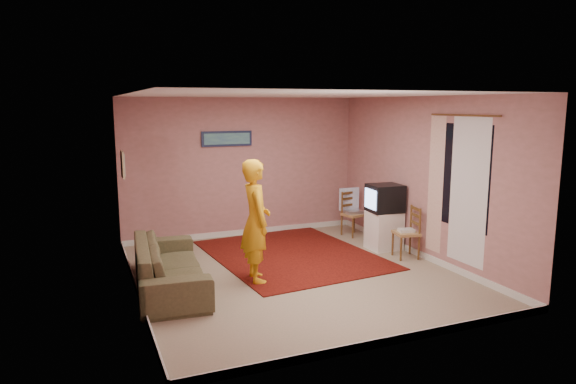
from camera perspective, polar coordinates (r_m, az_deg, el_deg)
name	(u,v)px	position (r m, az deg, el deg)	size (l,w,h in m)	color
ground	(294,274)	(7.68, 0.69, -9.05)	(5.00, 5.00, 0.00)	gray
wall_back	(242,167)	(9.69, -5.08, 2.73)	(4.50, 0.02, 2.60)	#AF7375
wall_front	(393,224)	(5.20, 11.55, -3.47)	(4.50, 0.02, 2.60)	#AF7375
wall_left	(132,197)	(6.82, -16.97, -0.58)	(0.02, 5.00, 2.60)	#AF7375
wall_right	(424,178)	(8.49, 14.83, 1.47)	(0.02, 5.00, 2.60)	#AF7375
ceiling	(295,95)	(7.28, 0.73, 10.74)	(4.50, 5.00, 0.02)	silver
baseboard_back	(244,232)	(9.91, -4.96, -4.46)	(4.50, 0.02, 0.10)	silver
baseboard_front	(388,341)	(5.62, 11.05, -15.95)	(4.50, 0.02, 0.10)	silver
baseboard_left	(137,291)	(7.14, -16.39, -10.50)	(0.02, 5.00, 0.10)	silver
baseboard_right	(420,254)	(8.75, 14.42, -6.67)	(0.02, 5.00, 0.10)	silver
window	(463,176)	(7.78, 18.82, 1.66)	(0.01, 1.10, 1.50)	black
curtain_sheer	(468,192)	(7.69, 19.39, 0.03)	(0.01, 0.75, 2.10)	silver
curtain_floral	(436,185)	(8.21, 16.08, 0.78)	(0.01, 0.35, 2.10)	#F1E3CD
curtain_rod	(464,115)	(7.68, 18.93, 8.08)	(0.02, 0.02, 1.40)	brown
picture_back	(227,139)	(9.53, -6.80, 5.90)	(0.95, 0.04, 0.28)	#151D3C
picture_left	(123,164)	(8.37, -17.89, 2.93)	(0.04, 0.38, 0.42)	tan
area_rug	(292,255)	(8.58, 0.41, -6.96)	(2.44, 3.05, 0.02)	black
tv_cabinet	(384,230)	(9.01, 10.61, -4.20)	(0.52, 0.47, 0.66)	white
crt_tv	(385,198)	(8.89, 10.69, -0.67)	(0.58, 0.52, 0.47)	black
chair_a	(354,209)	(9.80, 7.32, -1.90)	(0.46, 0.44, 0.46)	#A2804F
dvd_player	(354,212)	(9.81, 7.32, -2.21)	(0.33, 0.24, 0.06)	silver
blue_throw	(349,199)	(9.93, 6.80, -0.77)	(0.41, 0.05, 0.43)	#95B7F4
chair_b	(406,227)	(8.54, 13.01, -3.79)	(0.42, 0.44, 0.46)	#A2804F
game_console	(406,230)	(8.55, 13.00, -4.17)	(0.24, 0.18, 0.05)	silver
sofa	(169,265)	(7.18, -13.04, -7.94)	(2.21, 0.86, 0.64)	brown
person	(256,221)	(7.18, -3.60, -3.22)	(0.63, 0.41, 1.73)	orange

